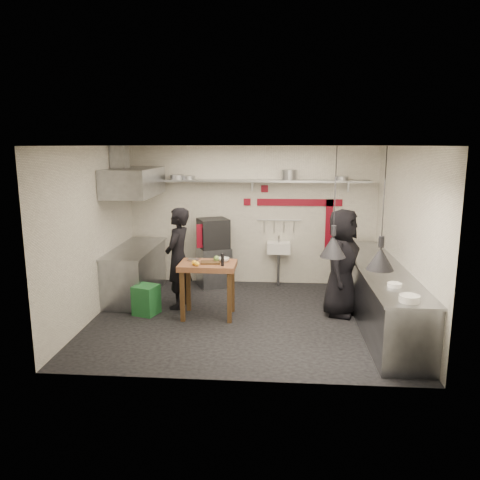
# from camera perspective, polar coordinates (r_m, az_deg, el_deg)

# --- Properties ---
(floor) EXTENTS (5.00, 5.00, 0.00)m
(floor) POSITION_cam_1_polar(r_m,az_deg,el_deg) (7.84, 0.63, -9.49)
(floor) COLOR black
(floor) RESTS_ON ground
(ceiling) EXTENTS (5.00, 5.00, 0.00)m
(ceiling) POSITION_cam_1_polar(r_m,az_deg,el_deg) (7.32, 0.68, 11.42)
(ceiling) COLOR beige
(ceiling) RESTS_ON floor
(wall_back) EXTENTS (5.00, 0.04, 2.80)m
(wall_back) POSITION_cam_1_polar(r_m,az_deg,el_deg) (9.52, 1.48, 2.99)
(wall_back) COLOR silver
(wall_back) RESTS_ON floor
(wall_front) EXTENTS (5.00, 0.04, 2.80)m
(wall_front) POSITION_cam_1_polar(r_m,az_deg,el_deg) (5.42, -0.79, -3.61)
(wall_front) COLOR silver
(wall_front) RESTS_ON floor
(wall_left) EXTENTS (0.04, 4.20, 2.80)m
(wall_left) POSITION_cam_1_polar(r_m,az_deg,el_deg) (8.01, -17.48, 0.83)
(wall_left) COLOR silver
(wall_left) RESTS_ON floor
(wall_right) EXTENTS (0.04, 4.20, 2.80)m
(wall_right) POSITION_cam_1_polar(r_m,az_deg,el_deg) (7.71, 19.53, 0.30)
(wall_right) COLOR silver
(wall_right) RESTS_ON floor
(red_band_horiz) EXTENTS (1.70, 0.02, 0.14)m
(red_band_horiz) POSITION_cam_1_polar(r_m,az_deg,el_deg) (9.47, 7.26, 4.56)
(red_band_horiz) COLOR maroon
(red_band_horiz) RESTS_ON wall_back
(red_band_vert) EXTENTS (0.14, 0.02, 1.10)m
(red_band_vert) POSITION_cam_1_polar(r_m,az_deg,el_deg) (9.58, 10.77, 1.63)
(red_band_vert) COLOR maroon
(red_band_vert) RESTS_ON wall_back
(red_tile_a) EXTENTS (0.14, 0.02, 0.14)m
(red_tile_a) POSITION_cam_1_polar(r_m,az_deg,el_deg) (9.43, 3.02, 6.26)
(red_tile_a) COLOR maroon
(red_tile_a) RESTS_ON wall_back
(red_tile_b) EXTENTS (0.14, 0.02, 0.14)m
(red_tile_b) POSITION_cam_1_polar(r_m,az_deg,el_deg) (9.47, 0.88, 4.66)
(red_tile_b) COLOR maroon
(red_tile_b) RESTS_ON wall_back
(back_shelf) EXTENTS (4.60, 0.34, 0.04)m
(back_shelf) POSITION_cam_1_polar(r_m,az_deg,el_deg) (9.26, 1.45, 7.23)
(back_shelf) COLOR gray
(back_shelf) RESTS_ON wall_back
(shelf_bracket_left) EXTENTS (0.04, 0.06, 0.24)m
(shelf_bracket_left) POSITION_cam_1_polar(r_m,az_deg,el_deg) (9.70, -9.86, 6.67)
(shelf_bracket_left) COLOR gray
(shelf_bracket_left) RESTS_ON wall_back
(shelf_bracket_mid) EXTENTS (0.04, 0.06, 0.24)m
(shelf_bracket_mid) POSITION_cam_1_polar(r_m,az_deg,el_deg) (9.42, 1.49, 6.69)
(shelf_bracket_mid) COLOR gray
(shelf_bracket_mid) RESTS_ON wall_back
(shelf_bracket_right) EXTENTS (0.04, 0.06, 0.24)m
(shelf_bracket_right) POSITION_cam_1_polar(r_m,az_deg,el_deg) (9.52, 13.07, 6.45)
(shelf_bracket_right) COLOR gray
(shelf_bracket_right) RESTS_ON wall_back
(pan_far_left) EXTENTS (0.36, 0.36, 0.09)m
(pan_far_left) POSITION_cam_1_polar(r_m,az_deg,el_deg) (9.45, -7.67, 7.62)
(pan_far_left) COLOR gray
(pan_far_left) RESTS_ON back_shelf
(pan_mid_left) EXTENTS (0.26, 0.26, 0.07)m
(pan_mid_left) POSITION_cam_1_polar(r_m,az_deg,el_deg) (9.41, -6.30, 7.57)
(pan_mid_left) COLOR gray
(pan_mid_left) RESTS_ON back_shelf
(stock_pot) EXTENTS (0.34, 0.34, 0.20)m
(stock_pot) POSITION_cam_1_polar(r_m,az_deg,el_deg) (9.25, 6.02, 7.91)
(stock_pot) COLOR gray
(stock_pot) RESTS_ON back_shelf
(pan_right) EXTENTS (0.29, 0.29, 0.08)m
(pan_right) POSITION_cam_1_polar(r_m,az_deg,el_deg) (9.33, 12.27, 7.38)
(pan_right) COLOR gray
(pan_right) RESTS_ON back_shelf
(oven_stand) EXTENTS (0.78, 0.75, 0.80)m
(oven_stand) POSITION_cam_1_polar(r_m,az_deg,el_deg) (9.48, -3.18, -3.24)
(oven_stand) COLOR gray
(oven_stand) RESTS_ON floor
(combi_oven) EXTENTS (0.72, 0.70, 0.58)m
(combi_oven) POSITION_cam_1_polar(r_m,az_deg,el_deg) (9.30, -3.29, 0.83)
(combi_oven) COLOR black
(combi_oven) RESTS_ON oven_stand
(oven_door) EXTENTS (0.50, 0.25, 0.46)m
(oven_door) POSITION_cam_1_polar(r_m,az_deg,el_deg) (9.08, -3.68, 0.57)
(oven_door) COLOR maroon
(oven_door) RESTS_ON combi_oven
(oven_glass) EXTENTS (0.30, 0.15, 0.34)m
(oven_glass) POSITION_cam_1_polar(r_m,az_deg,el_deg) (9.05, -3.62, 0.52)
(oven_glass) COLOR black
(oven_glass) RESTS_ON oven_door
(hand_sink) EXTENTS (0.46, 0.34, 0.22)m
(hand_sink) POSITION_cam_1_polar(r_m,az_deg,el_deg) (9.45, 4.74, -0.94)
(hand_sink) COLOR silver
(hand_sink) RESTS_ON wall_back
(sink_tap) EXTENTS (0.03, 0.03, 0.14)m
(sink_tap) POSITION_cam_1_polar(r_m,az_deg,el_deg) (9.41, 4.76, 0.13)
(sink_tap) COLOR gray
(sink_tap) RESTS_ON hand_sink
(sink_drain) EXTENTS (0.06, 0.06, 0.66)m
(sink_drain) POSITION_cam_1_polar(r_m,az_deg,el_deg) (9.51, 4.70, -3.58)
(sink_drain) COLOR gray
(sink_drain) RESTS_ON floor
(utensil_rail) EXTENTS (0.90, 0.02, 0.02)m
(utensil_rail) POSITION_cam_1_polar(r_m,az_deg,el_deg) (9.48, 4.79, 2.43)
(utensil_rail) COLOR gray
(utensil_rail) RESTS_ON wall_back
(counter_right) EXTENTS (0.70, 3.80, 0.90)m
(counter_right) POSITION_cam_1_polar(r_m,az_deg,el_deg) (7.86, 16.59, -6.47)
(counter_right) COLOR gray
(counter_right) RESTS_ON floor
(counter_right_top) EXTENTS (0.76, 3.90, 0.03)m
(counter_right_top) POSITION_cam_1_polar(r_m,az_deg,el_deg) (7.73, 16.78, -3.19)
(counter_right_top) COLOR gray
(counter_right_top) RESTS_ON counter_right
(plate_stack) EXTENTS (0.30, 0.30, 0.09)m
(plate_stack) POSITION_cam_1_polar(r_m,az_deg,el_deg) (6.10, 19.94, -6.73)
(plate_stack) COLOR silver
(plate_stack) RESTS_ON counter_right_top
(small_bowl_right) EXTENTS (0.24, 0.24, 0.05)m
(small_bowl_right) POSITION_cam_1_polar(r_m,az_deg,el_deg) (6.69, 18.34, -5.21)
(small_bowl_right) COLOR silver
(small_bowl_right) RESTS_ON counter_right_top
(counter_left) EXTENTS (0.70, 1.90, 0.90)m
(counter_left) POSITION_cam_1_polar(r_m,az_deg,el_deg) (9.07, -12.62, -3.86)
(counter_left) COLOR gray
(counter_left) RESTS_ON floor
(counter_left_top) EXTENTS (0.76, 2.00, 0.03)m
(counter_left_top) POSITION_cam_1_polar(r_m,az_deg,el_deg) (8.96, -12.75, -0.99)
(counter_left_top) COLOR gray
(counter_left_top) RESTS_ON counter_left
(extractor_hood) EXTENTS (0.78, 1.60, 0.50)m
(extractor_hood) POSITION_cam_1_polar(r_m,az_deg,el_deg) (8.77, -12.79, 6.91)
(extractor_hood) COLOR gray
(extractor_hood) RESTS_ON ceiling
(hood_duct) EXTENTS (0.28, 0.28, 0.50)m
(hood_duct) POSITION_cam_1_polar(r_m,az_deg,el_deg) (8.82, -14.48, 9.46)
(hood_duct) COLOR gray
(hood_duct) RESTS_ON ceiling
(green_bin) EXTENTS (0.46, 0.46, 0.50)m
(green_bin) POSITION_cam_1_polar(r_m,az_deg,el_deg) (8.10, -11.36, -7.16)
(green_bin) COLOR #1D5F2A
(green_bin) RESTS_ON floor
(prep_table) EXTENTS (0.93, 0.65, 0.92)m
(prep_table) POSITION_cam_1_polar(r_m,az_deg,el_deg) (7.79, -3.91, -6.07)
(prep_table) COLOR brown
(prep_table) RESTS_ON floor
(cutting_board) EXTENTS (0.33, 0.26, 0.02)m
(cutting_board) POSITION_cam_1_polar(r_m,az_deg,el_deg) (7.64, -3.63, -2.74)
(cutting_board) COLOR #452C16
(cutting_board) RESTS_ON prep_table
(pepper_mill) EXTENTS (0.06, 0.06, 0.20)m
(pepper_mill) POSITION_cam_1_polar(r_m,az_deg,el_deg) (7.44, -2.15, -2.42)
(pepper_mill) COLOR black
(pepper_mill) RESTS_ON prep_table
(lemon_a) EXTENTS (0.10, 0.10, 0.08)m
(lemon_a) POSITION_cam_1_polar(r_m,az_deg,el_deg) (7.53, -5.61, -2.78)
(lemon_a) COLOR yellow
(lemon_a) RESTS_ON prep_table
(lemon_b) EXTENTS (0.09, 0.09, 0.08)m
(lemon_b) POSITION_cam_1_polar(r_m,az_deg,el_deg) (7.47, -5.27, -2.91)
(lemon_b) COLOR yellow
(lemon_b) RESTS_ON prep_table
(veg_ball) EXTENTS (0.13, 0.13, 0.10)m
(veg_ball) POSITION_cam_1_polar(r_m,az_deg,el_deg) (7.72, -2.88, -2.29)
(veg_ball) COLOR #5C7E3A
(veg_ball) RESTS_ON prep_table
(steel_tray) EXTENTS (0.20, 0.14, 0.03)m
(steel_tray) POSITION_cam_1_polar(r_m,az_deg,el_deg) (7.83, -5.70, -2.41)
(steel_tray) COLOR gray
(steel_tray) RESTS_ON prep_table
(bowl) EXTENTS (0.26, 0.26, 0.06)m
(bowl) POSITION_cam_1_polar(r_m,az_deg,el_deg) (7.74, -2.02, -2.40)
(bowl) COLOR silver
(bowl) RESTS_ON prep_table
(heat_lamp_near) EXTENTS (0.43, 0.43, 1.49)m
(heat_lamp_near) POSITION_cam_1_polar(r_m,az_deg,el_deg) (6.39, 11.47, 4.48)
(heat_lamp_near) COLOR black
(heat_lamp_near) RESTS_ON ceiling
(heat_lamp_far) EXTENTS (0.46, 0.46, 1.52)m
(heat_lamp_far) POSITION_cam_1_polar(r_m,az_deg,el_deg) (5.98, 17.07, 3.58)
(heat_lamp_far) COLOR black
(heat_lamp_far) RESTS_ON ceiling
(chef_left) EXTENTS (0.54, 0.71, 1.77)m
(chef_left) POSITION_cam_1_polar(r_m,az_deg,el_deg) (8.18, -7.56, -2.22)
(chef_left) COLOR black
(chef_left) RESTS_ON floor
(chef_right) EXTENTS (0.86, 1.03, 1.79)m
(chef_right) POSITION_cam_1_polar(r_m,az_deg,el_deg) (7.92, 12.28, -2.74)
(chef_right) COLOR black
(chef_right) RESTS_ON floor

